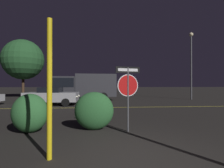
{
  "coord_description": "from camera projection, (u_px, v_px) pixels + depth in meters",
  "views": [
    {
      "loc": [
        -0.83,
        -3.56,
        1.6
      ],
      "look_at": [
        -0.12,
        4.96,
        1.65
      ],
      "focal_mm": 28.0,
      "sensor_mm": 36.0,
      "label": 1
    }
  ],
  "objects": [
    {
      "name": "street_lamp",
      "position": [
        191.0,
        57.0,
        19.29
      ],
      "size": [
        0.45,
        0.45,
        7.42
      ],
      "color": "#4C4C51",
      "rests_on": "ground_plane"
    },
    {
      "name": "tree_1",
      "position": [
        23.0,
        60.0,
        22.08
      ],
      "size": [
        5.04,
        5.04,
        7.33
      ],
      "color": "#422D1E",
      "rests_on": "ground_plane"
    },
    {
      "name": "hedge_bush_1",
      "position": [
        30.0,
        113.0,
        5.9
      ],
      "size": [
        1.18,
        0.98,
        1.31
      ],
      "primitive_type": "ellipsoid",
      "color": "#2D6633",
      "rests_on": "ground_plane"
    },
    {
      "name": "yellow_pole_left",
      "position": [
        49.0,
        89.0,
        3.76
      ],
      "size": [
        0.11,
        0.11,
        3.05
      ],
      "primitive_type": "cylinder",
      "color": "yellow",
      "rests_on": "ground_plane"
    },
    {
      "name": "stop_sign",
      "position": [
        128.0,
        85.0,
        6.02
      ],
      "size": [
        0.87,
        0.23,
        2.23
      ],
      "rotation": [
        0.0,
        0.0,
        0.23
      ],
      "color": "#4C4C51",
      "rests_on": "ground_plane"
    },
    {
      "name": "hedge_bush_2",
      "position": [
        94.0,
        111.0,
        6.25
      ],
      "size": [
        1.4,
        0.8,
        1.36
      ],
      "primitive_type": "ellipsoid",
      "color": "#285B2D",
      "rests_on": "ground_plane"
    },
    {
      "name": "delivery_truck",
      "position": [
        82.0,
        86.0,
        18.33
      ],
      "size": [
        6.83,
        2.64,
        2.74
      ],
      "rotation": [
        0.0,
        0.0,
        1.64
      ],
      "color": "#2D2D33",
      "rests_on": "ground_plane"
    },
    {
      "name": "ground_plane",
      "position": [
        138.0,
        162.0,
        3.61
      ],
      "size": [
        260.0,
        260.0,
        0.0
      ],
      "primitive_type": "plane",
      "color": "black"
    },
    {
      "name": "road_center_stripe",
      "position": [
        109.0,
        107.0,
        12.42
      ],
      "size": [
        39.26,
        0.12,
        0.01
      ],
      "primitive_type": "cube",
      "color": "gold",
      "rests_on": "ground_plane"
    },
    {
      "name": "passing_car_2",
      "position": [
        52.0,
        96.0,
        13.88
      ],
      "size": [
        4.15,
        2.09,
        1.42
      ],
      "rotation": [
        0.0,
        0.0,
        -1.6
      ],
      "color": "#9E9EA3",
      "rests_on": "ground_plane"
    }
  ]
}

